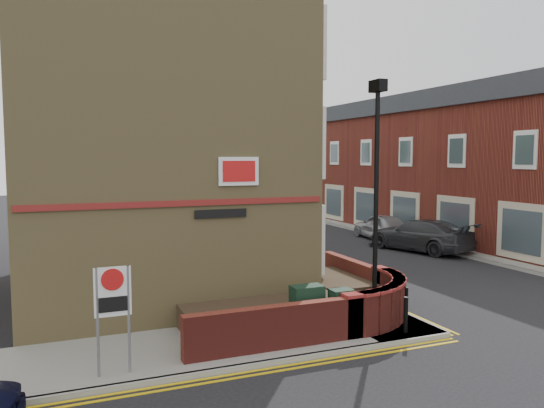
{
  "coord_description": "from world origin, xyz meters",
  "views": [
    {
      "loc": [
        -6.01,
        -10.26,
        4.47
      ],
      "look_at": [
        -0.12,
        4.0,
        3.12
      ],
      "focal_mm": 35.0,
      "sensor_mm": 36.0,
      "label": 1
    }
  ],
  "objects_px": {
    "utility_cabinet_large": "(307,309)",
    "silver_car_near": "(268,236)",
    "lamppost": "(376,202)",
    "zone_sign": "(113,300)"
  },
  "relations": [
    {
      "from": "utility_cabinet_large",
      "to": "silver_car_near",
      "type": "xyz_separation_m",
      "value": [
        3.9,
        12.23,
        -0.09
      ]
    },
    {
      "from": "utility_cabinet_large",
      "to": "silver_car_near",
      "type": "distance_m",
      "value": 12.84
    },
    {
      "from": "lamppost",
      "to": "zone_sign",
      "type": "height_order",
      "value": "lamppost"
    },
    {
      "from": "lamppost",
      "to": "silver_car_near",
      "type": "height_order",
      "value": "lamppost"
    },
    {
      "from": "utility_cabinet_large",
      "to": "silver_car_near",
      "type": "bearing_deg",
      "value": 72.32
    },
    {
      "from": "utility_cabinet_large",
      "to": "zone_sign",
      "type": "relative_size",
      "value": 0.55
    },
    {
      "from": "lamppost",
      "to": "silver_car_near",
      "type": "bearing_deg",
      "value": 80.79
    },
    {
      "from": "zone_sign",
      "to": "silver_car_near",
      "type": "bearing_deg",
      "value": 56.59
    },
    {
      "from": "lamppost",
      "to": "silver_car_near",
      "type": "distance_m",
      "value": 12.79
    },
    {
      "from": "zone_sign",
      "to": "silver_car_near",
      "type": "xyz_separation_m",
      "value": [
        8.6,
        13.04,
        -1.01
      ]
    }
  ]
}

